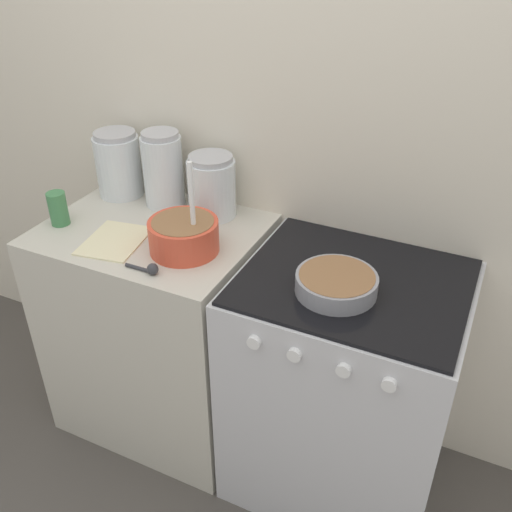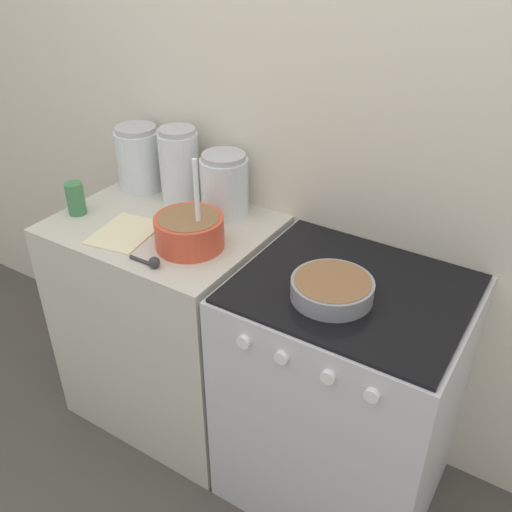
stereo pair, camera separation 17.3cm
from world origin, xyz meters
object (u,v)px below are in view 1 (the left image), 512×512
at_px(storage_jar_left, 119,168).
at_px(baking_pan, 336,283).
at_px(tin_can, 58,209).
at_px(stove, 343,387).
at_px(storage_jar_middle, 163,174).
at_px(mixing_bowl, 184,234).
at_px(storage_jar_right, 212,190).

bearing_deg(storage_jar_left, baking_pan, -15.67).
xyz_separation_m(baking_pan, tin_can, (-1.01, -0.02, 0.03)).
height_order(stove, tin_can, tin_can).
bearing_deg(storage_jar_middle, mixing_bowl, -47.02).
height_order(stove, storage_jar_left, storage_jar_left).
distance_m(mixing_bowl, baking_pan, 0.52).
bearing_deg(tin_can, storage_jar_left, 80.80).
bearing_deg(baking_pan, storage_jar_middle, 160.46).
xyz_separation_m(stove, tin_can, (-1.04, -0.10, 0.50)).
relative_size(baking_pan, storage_jar_middle, 0.85).
bearing_deg(storage_jar_left, stove, -10.70).
distance_m(storage_jar_left, storage_jar_middle, 0.20).
relative_size(stove, storage_jar_middle, 3.16).
distance_m(stove, tin_can, 1.16).
distance_m(storage_jar_left, tin_can, 0.30).
height_order(stove, mixing_bowl, mixing_bowl).
height_order(stove, baking_pan, baking_pan).
xyz_separation_m(baking_pan, storage_jar_left, (-0.96, 0.27, 0.08)).
bearing_deg(baking_pan, stove, 68.31).
distance_m(storage_jar_left, storage_jar_right, 0.40).
bearing_deg(baking_pan, tin_can, -178.72).
bearing_deg(storage_jar_right, tin_can, -147.00).
bearing_deg(storage_jar_right, storage_jar_middle, -180.00).
height_order(storage_jar_left, tin_can, storage_jar_left).
distance_m(mixing_bowl, storage_jar_middle, 0.36).
distance_m(baking_pan, storage_jar_middle, 0.81).
distance_m(stove, mixing_bowl, 0.75).
bearing_deg(baking_pan, storage_jar_left, 164.33).
xyz_separation_m(storage_jar_left, tin_can, (-0.05, -0.29, -0.05)).
height_order(storage_jar_left, storage_jar_middle, storage_jar_middle).
bearing_deg(baking_pan, storage_jar_right, 154.24).
distance_m(storage_jar_right, tin_can, 0.54).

